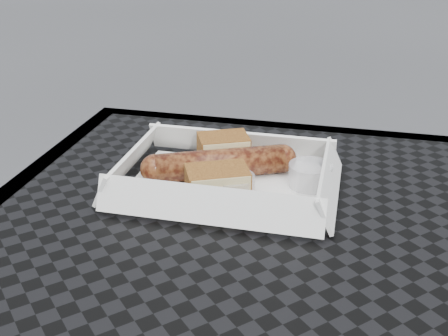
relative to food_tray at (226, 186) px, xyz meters
name	(u,v)px	position (x,y,z in m)	size (l,w,h in m)	color
food_tray	(226,186)	(0.00, 0.00, 0.00)	(0.22, 0.15, 0.00)	white
bratwurst	(220,164)	(-0.01, 0.02, 0.02)	(0.17, 0.10, 0.03)	brown
bread_near	(223,150)	(-0.02, 0.05, 0.02)	(0.06, 0.04, 0.04)	brown
bread_far	(217,183)	(0.00, -0.03, 0.02)	(0.07, 0.04, 0.03)	brown
veg_garnish	(257,211)	(0.05, -0.05, 0.00)	(0.03, 0.03, 0.00)	#DA4E09
napkin	(275,181)	(0.05, 0.03, 0.00)	(0.12, 0.12, 0.00)	white
condiment_cup_sauce	(232,188)	(0.01, -0.03, 0.01)	(0.05, 0.05, 0.03)	#9A0B11
condiment_cup_empty	(310,177)	(0.09, 0.02, 0.01)	(0.05, 0.05, 0.03)	silver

